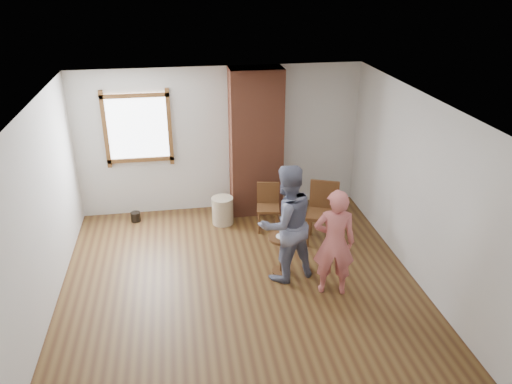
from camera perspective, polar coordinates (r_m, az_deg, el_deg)
ground at (r=7.04m, az=-1.56°, el=-11.44°), size 5.50×5.50×0.00m
room_shell at (r=6.70m, az=-2.93°, el=4.22°), size 5.04×5.52×2.62m
brick_chimney at (r=8.73m, az=-0.01°, el=5.62°), size 0.90×0.50×2.60m
stoneware_crock at (r=8.69m, az=-3.83°, el=-2.12°), size 0.48×0.48×0.48m
dark_pot at (r=9.05m, az=-13.59°, el=-2.77°), size 0.22×0.22×0.17m
dining_chair_left at (r=8.43m, az=1.39°, el=-1.36°), size 0.43×0.43×0.81m
dining_chair_right at (r=8.08m, az=7.65°, el=-1.93°), size 0.61×0.61×1.00m
side_table at (r=7.25m, az=2.97°, el=-6.45°), size 0.40×0.40×0.60m
cake_plate at (r=7.15m, az=3.01°, el=-5.07°), size 0.18×0.18×0.01m
cake_slice at (r=7.14m, az=3.09°, el=-4.83°), size 0.08×0.07×0.06m
man at (r=6.94m, az=3.46°, el=-3.62°), size 1.00×0.88×1.73m
person_pink at (r=6.74m, az=8.93°, el=-5.73°), size 0.63×0.48×1.54m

